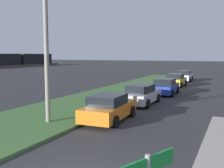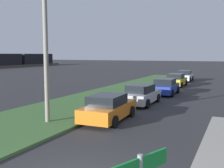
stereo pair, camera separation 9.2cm
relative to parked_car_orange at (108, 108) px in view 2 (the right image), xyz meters
The scene contains 7 objects.
grass_median 4.82m from the parked_car_orange, 53.10° to the left, with size 60.00×6.00×0.12m, color #3D6633.
parked_car_orange is the anchor object (origin of this frame).
parked_car_silver 5.50m from the parked_car_orange, ahead, with size 4.30×2.03×1.47m.
parked_car_blue 11.14m from the parked_car_orange, ahead, with size 4.34×2.10×1.47m.
parked_car_yellow 17.90m from the parked_car_orange, ahead, with size 4.30×2.03×1.47m.
parked_car_white 24.56m from the parked_car_orange, ahead, with size 4.36×2.13×1.47m.
streetlight 4.77m from the parked_car_orange, 131.82° to the left, with size 0.74×2.86×7.50m.
Camera 2 is at (-6.06, -4.11, 3.65)m, focal length 43.26 mm.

